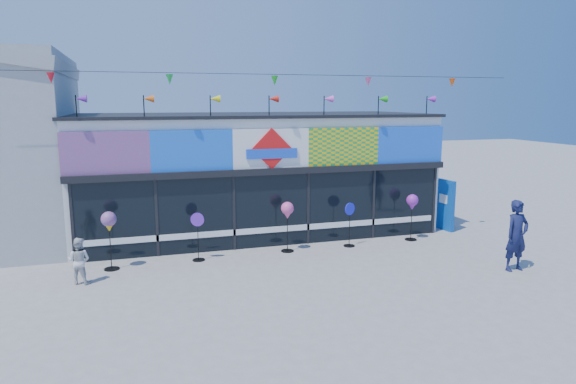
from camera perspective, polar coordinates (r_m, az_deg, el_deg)
name	(u,v)px	position (r m, az deg, el deg)	size (l,w,h in m)	color
ground	(307,282)	(13.24, 2.14, -9.96)	(80.00, 80.00, 0.00)	gray
kite_shop	(253,172)	(18.32, -3.92, 2.25)	(16.00, 5.70, 5.31)	white
blue_sign	(445,205)	(19.04, 17.03, -1.36)	(0.23, 0.91, 1.80)	#0B4BA7
spinner_0	(109,223)	(14.62, -19.28, -3.31)	(0.41, 0.41, 1.62)	black
spinner_1	(198,235)	(14.95, -9.98, -4.77)	(0.38, 0.36, 1.41)	black
spinner_2	(287,212)	(15.49, -0.07, -2.23)	(0.39, 0.39, 1.54)	black
spinner_3	(350,223)	(16.26, 6.85, -3.48)	(0.38, 0.36, 1.40)	black
spinner_4	(412,204)	(17.26, 13.64, -1.25)	(0.39, 0.39, 1.54)	black
adult_man	(517,236)	(15.15, 24.08, -4.45)	(0.70, 0.46, 1.93)	#141940
child	(79,261)	(13.98, -22.20, -7.07)	(0.58, 0.33, 1.19)	silver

